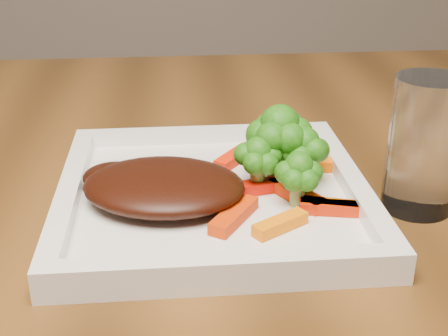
{
  "coord_description": "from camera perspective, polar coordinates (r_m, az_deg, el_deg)",
  "views": [
    {
      "loc": [
        0.25,
        -0.39,
        1.02
      ],
      "look_at": [
        0.29,
        0.11,
        0.79
      ],
      "focal_mm": 50.0,
      "sensor_mm": 36.0,
      "label": 1
    }
  ],
  "objects": [
    {
      "name": "carrot_7",
      "position": [
        0.53,
        9.72,
        -3.47
      ],
      "size": [
        0.05,
        0.03,
        0.01
      ],
      "primitive_type": "cube",
      "rotation": [
        0.0,
        0.0,
        -0.28
      ],
      "color": "#C84C03",
      "rests_on": "plate"
    },
    {
      "name": "broccoli_0",
      "position": [
        0.57,
        5.05,
        2.19
      ],
      "size": [
        0.08,
        0.08,
        0.07
      ],
      "primitive_type": null,
      "rotation": [
        0.0,
        0.0,
        0.18
      ],
      "color": "#1C7413",
      "rests_on": "plate"
    },
    {
      "name": "carrot_1",
      "position": [
        0.53,
        9.57,
        -3.59
      ],
      "size": [
        0.05,
        0.02,
        0.01
      ],
      "primitive_type": "cube",
      "rotation": [
        0.0,
        0.0,
        -0.2
      ],
      "color": "red",
      "rests_on": "plate"
    },
    {
      "name": "plate",
      "position": [
        0.56,
        -1.02,
        -2.92
      ],
      "size": [
        0.27,
        0.27,
        0.01
      ],
      "primitive_type": "cube",
      "color": "white",
      "rests_on": "dining_table"
    },
    {
      "name": "broccoli_3",
      "position": [
        0.55,
        3.11,
        0.89
      ],
      "size": [
        0.05,
        0.05,
        0.06
      ],
      "primitive_type": null,
      "rotation": [
        0.0,
        0.0,
        -0.11
      ],
      "color": "#166210",
      "rests_on": "plate"
    },
    {
      "name": "carrot_4",
      "position": [
        0.62,
        0.88,
        0.95
      ],
      "size": [
        0.04,
        0.05,
        0.01
      ],
      "primitive_type": "cube",
      "rotation": [
        0.0,
        0.0,
        0.93
      ],
      "color": "#F72204",
      "rests_on": "plate"
    },
    {
      "name": "carrot_6",
      "position": [
        0.56,
        3.86,
        -1.61
      ],
      "size": [
        0.06,
        0.03,
        0.01
      ],
      "primitive_type": "cube",
      "rotation": [
        0.0,
        0.0,
        0.23
      ],
      "color": "red",
      "rests_on": "plate"
    },
    {
      "name": "broccoli_1",
      "position": [
        0.57,
        7.29,
        1.48
      ],
      "size": [
        0.05,
        0.05,
        0.06
      ],
      "primitive_type": null,
      "rotation": [
        0.0,
        0.0,
        0.01
      ],
      "color": "#125C0F",
      "rests_on": "plate"
    },
    {
      "name": "steak",
      "position": [
        0.54,
        -5.52,
        -1.65
      ],
      "size": [
        0.16,
        0.14,
        0.03
      ],
      "primitive_type": "ellipsoid",
      "rotation": [
        0.0,
        0.0,
        -0.21
      ],
      "color": "#341007",
      "rests_on": "plate"
    },
    {
      "name": "carrot_2",
      "position": [
        0.51,
        0.91,
        -4.35
      ],
      "size": [
        0.05,
        0.06,
        0.01
      ],
      "primitive_type": "cube",
      "rotation": [
        0.0,
        0.0,
        1.0
      ],
      "color": "red",
      "rests_on": "plate"
    },
    {
      "name": "carrot_3",
      "position": [
        0.61,
        8.3,
        0.29
      ],
      "size": [
        0.06,
        0.02,
        0.01
      ],
      "primitive_type": "cube",
      "rotation": [
        0.0,
        0.0,
        -0.06
      ],
      "color": "#FF6604",
      "rests_on": "plate"
    },
    {
      "name": "broccoli_2",
      "position": [
        0.53,
        6.82,
        -0.52
      ],
      "size": [
        0.05,
        0.05,
        0.06
      ],
      "primitive_type": null,
      "rotation": [
        0.0,
        0.0,
        0.11
      ],
      "color": "#125B0F",
      "rests_on": "plate"
    },
    {
      "name": "drinking_glass",
      "position": [
        0.56,
        17.79,
        2.0
      ],
      "size": [
        0.08,
        0.08,
        0.12
      ],
      "primitive_type": "cylinder",
      "rotation": [
        0.0,
        0.0,
        -0.42
      ],
      "color": "white",
      "rests_on": "dining_table"
    },
    {
      "name": "carrot_5",
      "position": [
        0.55,
        6.74,
        -2.43
      ],
      "size": [
        0.05,
        0.06,
        0.01
      ],
      "primitive_type": "cube",
      "rotation": [
        0.0,
        0.0,
        -1.04
      ],
      "color": "red",
      "rests_on": "plate"
    },
    {
      "name": "carrot_0",
      "position": [
        0.5,
        5.17,
        -5.12
      ],
      "size": [
        0.05,
        0.04,
        0.01
      ],
      "primitive_type": "cube",
      "rotation": [
        0.0,
        0.0,
        0.57
      ],
      "color": "orange",
      "rests_on": "plate"
    }
  ]
}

